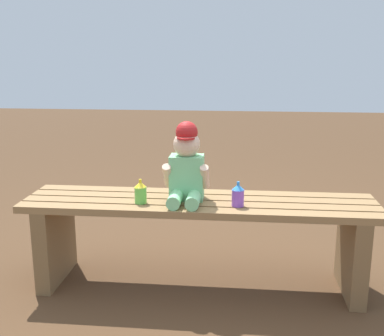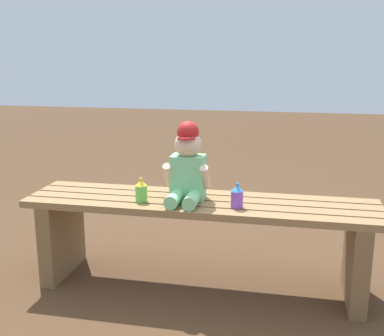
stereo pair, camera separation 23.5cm
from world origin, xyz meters
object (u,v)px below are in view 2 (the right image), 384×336
(park_bench, at_px, (200,228))
(sippy_cup_right, at_px, (237,196))
(sippy_cup_left, at_px, (141,190))
(child_figure, at_px, (187,166))

(park_bench, relative_size, sippy_cup_right, 14.57)
(park_bench, bearing_deg, sippy_cup_right, -22.40)
(sippy_cup_left, height_order, sippy_cup_right, same)
(sippy_cup_left, relative_size, sippy_cup_right, 1.00)
(sippy_cup_right, bearing_deg, sippy_cup_left, 180.00)
(park_bench, relative_size, sippy_cup_left, 14.57)
(child_figure, height_order, sippy_cup_left, child_figure)
(park_bench, distance_m, sippy_cup_left, 0.36)
(sippy_cup_left, bearing_deg, child_figure, 18.16)
(park_bench, xyz_separation_m, sippy_cup_left, (-0.29, -0.08, 0.21))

